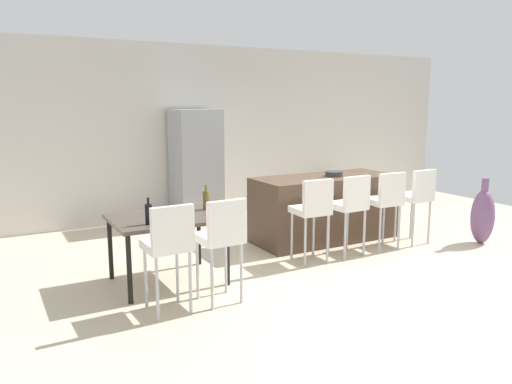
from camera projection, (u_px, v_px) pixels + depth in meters
ground_plane at (327, 257)px, 6.38m from camera, size 10.00×10.00×0.00m
back_wall at (223, 131)px, 8.77m from camera, size 10.00×0.12×2.90m
kitchen_island at (324, 208)px, 7.12m from camera, size 2.06×0.84×0.92m
bar_chair_left at (313, 207)px, 6.02m from camera, size 0.42×0.42×1.05m
bar_chair_middle at (350, 203)px, 6.30m from camera, size 0.42×0.42×1.05m
bar_chair_right at (386, 198)px, 6.58m from camera, size 0.43×0.43×1.05m
bar_chair_far at (417, 195)px, 6.86m from camera, size 0.41×0.41×1.05m
dining_table at (167, 223)px, 5.38m from camera, size 1.18×0.92×0.74m
dining_chair_near at (169, 242)px, 4.54m from camera, size 0.41×0.41×1.05m
dining_chair_far at (222, 234)px, 4.79m from camera, size 0.42×0.42×1.05m
wine_bottle_corner at (149, 214)px, 4.99m from camera, size 0.07×0.07×0.28m
wine_bottle_far at (206, 200)px, 5.68m from camera, size 0.08×0.08×0.29m
wine_glass_left at (170, 210)px, 5.10m from camera, size 0.07×0.07×0.17m
refrigerator at (196, 166)px, 8.15m from camera, size 0.72×0.68×1.84m
fruit_bowl at (334, 174)px, 7.04m from camera, size 0.25×0.25×0.07m
floor_vase at (483, 216)px, 6.93m from camera, size 0.32×0.32×0.92m
potted_plant at (333, 188)px, 9.59m from camera, size 0.35×0.35×0.56m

